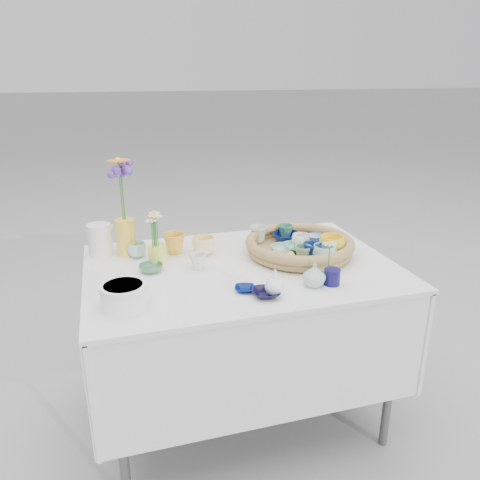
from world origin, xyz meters
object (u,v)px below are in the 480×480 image
object	(u,v)px
display_table	(241,415)
wicker_tray	(299,246)
bud_vase_seafoam	(314,275)
tall_vase_yellow	(126,237)

from	to	relation	value
display_table	wicker_tray	distance (m)	0.85
bud_vase_seafoam	tall_vase_yellow	xyz separation A→B (m)	(-0.65, 0.53, 0.03)
tall_vase_yellow	display_table	bearing A→B (deg)	-30.80
wicker_tray	tall_vase_yellow	world-z (taller)	tall_vase_yellow
wicker_tray	tall_vase_yellow	distance (m)	0.76
display_table	wicker_tray	size ratio (longest dim) A/B	2.66
display_table	wicker_tray	xyz separation A→B (m)	(0.28, 0.05, 0.80)
display_table	bud_vase_seafoam	world-z (taller)	bud_vase_seafoam
wicker_tray	bud_vase_seafoam	world-z (taller)	bud_vase_seafoam
display_table	tall_vase_yellow	size ratio (longest dim) A/B	7.94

